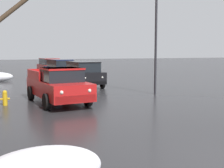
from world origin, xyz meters
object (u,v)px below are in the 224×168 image
object	(u,v)px
fire_hydrant	(5,98)
street_lamp_post	(156,33)
suv_darkblue_parked_kerbside_mid	(60,69)
suv_red_parked_far_down_block	(49,66)
pickup_truck_red_approaching_near_lane	(58,85)
suv_black_parked_kerbside_close	(83,73)

from	to	relation	value
fire_hydrant	street_lamp_post	bearing A→B (deg)	2.16
suv_darkblue_parked_kerbside_mid	suv_red_parked_far_down_block	distance (m)	5.73
fire_hydrant	suv_darkblue_parked_kerbside_mid	bearing A→B (deg)	64.75
suv_darkblue_parked_kerbside_mid	street_lamp_post	world-z (taller)	street_lamp_post
fire_hydrant	street_lamp_post	size ratio (longest dim) A/B	0.11
pickup_truck_red_approaching_near_lane	suv_darkblue_parked_kerbside_mid	size ratio (longest dim) A/B	1.13
suv_black_parked_kerbside_close	suv_red_parked_far_down_block	bearing A→B (deg)	88.91
suv_red_parked_far_down_block	street_lamp_post	distance (m)	17.93
suv_black_parked_kerbside_close	pickup_truck_red_approaching_near_lane	bearing A→B (deg)	-118.74
suv_red_parked_far_down_block	street_lamp_post	xyz separation A→B (m)	(2.46, -17.57, 2.59)
street_lamp_post	suv_black_parked_kerbside_close	bearing A→B (deg)	116.75
street_lamp_post	suv_darkblue_parked_kerbside_mid	bearing A→B (deg)	102.92
suv_red_parked_far_down_block	street_lamp_post	world-z (taller)	street_lamp_post
suv_black_parked_kerbside_close	fire_hydrant	xyz separation A→B (m)	(-5.77, -5.65, -0.63)
suv_darkblue_parked_kerbside_mid	street_lamp_post	xyz separation A→B (m)	(2.72, -11.85, 2.59)
pickup_truck_red_approaching_near_lane	suv_darkblue_parked_kerbside_mid	bearing A→B (deg)	75.26
suv_darkblue_parked_kerbside_mid	fire_hydrant	bearing A→B (deg)	-115.25
pickup_truck_red_approaching_near_lane	fire_hydrant	distance (m)	2.51
street_lamp_post	suv_red_parked_far_down_block	bearing A→B (deg)	97.96
pickup_truck_red_approaching_near_lane	suv_red_parked_far_down_block	xyz separation A→B (m)	(3.58, 18.35, 0.11)
suv_black_parked_kerbside_close	suv_darkblue_parked_kerbside_mid	xyz separation A→B (m)	(-0.03, 6.51, 0.00)
fire_hydrant	suv_black_parked_kerbside_close	bearing A→B (deg)	44.43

